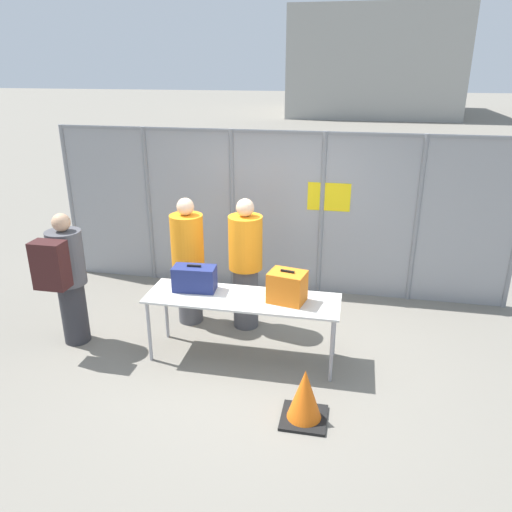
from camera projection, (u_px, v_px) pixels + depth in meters
The scene contains 11 objects.
ground_plane at pixel (248, 355), 5.91m from camera, with size 120.00×120.00×0.00m, color slate.
fence_section at pixel (277, 210), 7.24m from camera, with size 6.63×0.07×2.37m.
inspection_table at pixel (242, 302), 5.60m from camera, with size 2.18×0.66×0.78m.
suitcase_navy at pixel (195, 278), 5.72m from camera, with size 0.50×0.27×0.31m.
suitcase_orange at pixel (287, 287), 5.44m from camera, with size 0.44×0.37×0.37m.
traveler_hooded at pixel (66, 276), 5.84m from camera, with size 0.41×0.63×1.64m.
security_worker_near at pixel (246, 263), 6.27m from camera, with size 0.42×0.42×1.71m.
security_worker_far at pixel (188, 260), 6.39m from camera, with size 0.42×0.42×1.69m.
utility_trailer at pixel (381, 219), 9.67m from camera, with size 3.80×2.20×0.70m.
distant_hangar at pixel (374, 63), 34.05m from camera, with size 10.43×11.89×6.47m.
traffic_cone at pixel (305, 397), 4.75m from camera, with size 0.44×0.44×0.55m.
Camera 1 is at (1.10, -4.97, 3.23)m, focal length 35.00 mm.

